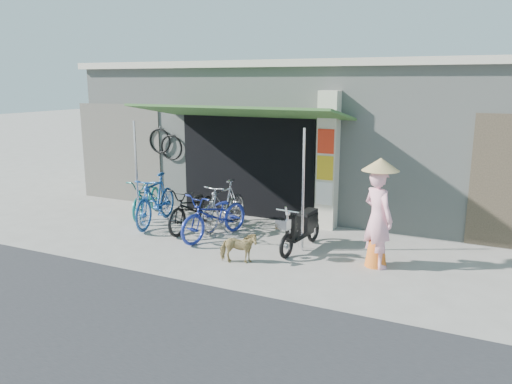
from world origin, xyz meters
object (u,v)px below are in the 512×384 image
at_px(bike_teal, 147,197).
at_px(street_dog, 238,248).
at_px(bike_blue, 156,200).
at_px(bike_silver, 224,205).
at_px(bike_black, 193,208).
at_px(nun, 378,214).
at_px(moped, 302,228).
at_px(bike_navy, 215,215).

bearing_deg(bike_teal, street_dog, -46.40).
bearing_deg(bike_teal, bike_blue, -56.40).
bearing_deg(bike_silver, bike_black, -146.15).
bearing_deg(nun, bike_blue, 31.65).
xyz_separation_m(bike_silver, nun, (3.53, -0.87, 0.41)).
bearing_deg(moped, bike_navy, -170.30).
xyz_separation_m(bike_navy, nun, (3.36, -0.19, 0.45)).
bearing_deg(nun, street_dog, 59.11).
relative_size(bike_silver, street_dog, 2.59).
height_order(bike_blue, street_dog, bike_blue).
bearing_deg(moped, bike_silver, 170.60).
relative_size(bike_blue, bike_navy, 1.02).
relative_size(bike_black, nun, 0.95).
relative_size(bike_silver, bike_navy, 0.95).
height_order(bike_silver, street_dog, bike_silver).
xyz_separation_m(bike_blue, street_dog, (2.81, -1.39, -0.29)).
relative_size(moped, nun, 0.83).
relative_size(bike_blue, moped, 1.19).
xyz_separation_m(street_dog, moped, (0.75, 1.21, 0.13)).
bearing_deg(moped, bike_black, -178.76).
bearing_deg(bike_silver, bike_navy, -72.32).
relative_size(bike_navy, nun, 0.97).
relative_size(bike_teal, nun, 0.91).
bearing_deg(moped, street_dog, -115.37).
height_order(bike_teal, bike_silver, bike_silver).
relative_size(bike_navy, street_dog, 2.73).
relative_size(street_dog, nun, 0.35).
xyz_separation_m(bike_silver, street_dog, (1.28, -1.78, -0.24)).
bearing_deg(bike_black, bike_silver, 29.96).
bearing_deg(bike_blue, moped, -13.10).
bearing_deg(street_dog, bike_teal, 39.78).
distance_m(bike_teal, bike_blue, 0.83).
height_order(bike_teal, bike_blue, bike_blue).
distance_m(bike_blue, street_dog, 3.15).
distance_m(bike_navy, nun, 3.39).
relative_size(bike_blue, bike_black, 1.04).
bearing_deg(nun, moped, 25.94).
xyz_separation_m(moped, nun, (1.50, -0.29, 0.53)).
distance_m(street_dog, nun, 2.52).
bearing_deg(bike_silver, moped, -12.21).
height_order(bike_black, bike_navy, bike_navy).
distance_m(bike_black, moped, 2.62).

